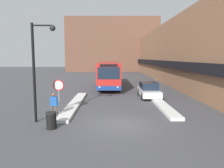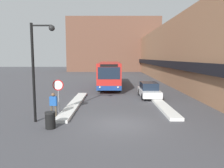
% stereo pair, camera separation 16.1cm
% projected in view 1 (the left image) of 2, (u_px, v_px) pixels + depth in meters
% --- Properties ---
extents(ground_plane, '(160.00, 160.00, 0.00)m').
position_uv_depth(ground_plane, '(121.00, 125.00, 12.96)').
color(ground_plane, '#47474C').
extents(building_row_right, '(5.50, 60.00, 9.14)m').
position_uv_depth(building_row_right, '(174.00, 54.00, 36.32)').
color(building_row_right, '#996B4C').
rests_on(building_row_right, ground_plane).
extents(building_backdrop_far, '(26.00, 8.00, 15.04)m').
position_uv_depth(building_backdrop_far, '(112.00, 45.00, 63.24)').
color(building_backdrop_far, brown).
rests_on(building_backdrop_far, ground_plane).
extents(snow_bank_left, '(0.90, 10.26, 0.20)m').
position_uv_depth(snow_bank_left, '(75.00, 104.00, 18.21)').
color(snow_bank_left, silver).
rests_on(snow_bank_left, ground_plane).
extents(snow_bank_right, '(0.90, 8.51, 0.21)m').
position_uv_depth(snow_bank_right, '(162.00, 105.00, 17.83)').
color(snow_bank_right, silver).
rests_on(snow_bank_right, ground_plane).
extents(city_bus, '(2.71, 12.58, 3.30)m').
position_uv_depth(city_bus, '(109.00, 74.00, 29.14)').
color(city_bus, red).
rests_on(city_bus, ground_plane).
extents(parked_car_front, '(1.80, 4.27, 1.52)m').
position_uv_depth(parked_car_front, '(149.00, 90.00, 21.64)').
color(parked_car_front, silver).
rests_on(parked_car_front, ground_plane).
extents(stop_sign, '(0.76, 0.08, 2.43)m').
position_uv_depth(stop_sign, '(59.00, 89.00, 15.19)').
color(stop_sign, gray).
rests_on(stop_sign, ground_plane).
extents(street_lamp, '(1.46, 0.36, 5.98)m').
position_uv_depth(street_lamp, '(38.00, 61.00, 13.04)').
color(street_lamp, black).
rests_on(street_lamp, ground_plane).
extents(pedestrian, '(0.54, 0.26, 1.66)m').
position_uv_depth(pedestrian, '(54.00, 103.00, 14.29)').
color(pedestrian, brown).
rests_on(pedestrian, ground_plane).
extents(trash_bin, '(0.59, 0.59, 0.95)m').
position_uv_depth(trash_bin, '(51.00, 120.00, 12.16)').
color(trash_bin, black).
rests_on(trash_bin, ground_plane).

